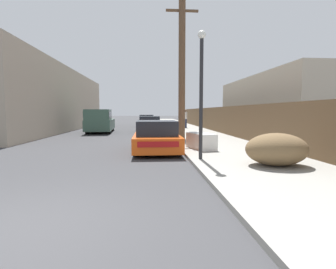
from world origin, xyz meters
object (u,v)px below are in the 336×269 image
at_px(discarded_fridge, 201,141).
at_px(car_parked_far, 147,121).
at_px(parked_sports_car_red, 156,137).
at_px(car_parked_mid, 149,124).
at_px(street_lamp, 201,85).
at_px(utility_pole, 182,68).
at_px(brush_pile, 277,149).
at_px(pickup_truck, 100,121).
at_px(pedestrian, 185,118).

xyz_separation_m(discarded_fridge, car_parked_far, (-2.30, 19.44, 0.18)).
bearing_deg(parked_sports_car_red, car_parked_far, 91.34).
distance_m(car_parked_mid, street_lamp, 13.68).
relative_size(utility_pole, brush_pile, 4.43).
bearing_deg(street_lamp, car_parked_mid, 96.75).
xyz_separation_m(parked_sports_car_red, brush_pile, (3.34, -3.77, -0.00)).
height_order(car_parked_mid, street_lamp, street_lamp).
bearing_deg(pickup_truck, car_parked_far, -115.82).
bearing_deg(parked_sports_car_red, car_parked_mid, 91.25).
height_order(car_parked_far, utility_pole, utility_pole).
bearing_deg(pedestrian, street_lamp, -96.58).
relative_size(street_lamp, brush_pile, 2.31).
height_order(utility_pole, pedestrian, utility_pole).
bearing_deg(pedestrian, brush_pile, -89.95).
distance_m(pickup_truck, street_lamp, 14.12).
relative_size(pickup_truck, utility_pole, 0.69).
relative_size(car_parked_mid, car_parked_far, 1.04).
xyz_separation_m(discarded_fridge, car_parked_mid, (-2.10, 11.03, 0.17)).
bearing_deg(discarded_fridge, street_lamp, -114.33).
bearing_deg(street_lamp, utility_pole, 88.09).
bearing_deg(parked_sports_car_red, pickup_truck, 112.07).
distance_m(car_parked_mid, pedestrian, 5.00).
relative_size(car_parked_far, street_lamp, 1.08).
height_order(car_parked_mid, utility_pole, utility_pole).
height_order(discarded_fridge, pickup_truck, pickup_truck).
bearing_deg(car_parked_mid, pedestrian, 43.51).
xyz_separation_m(parked_sports_car_red, car_parked_far, (-0.43, 19.29, 0.04)).
distance_m(car_parked_far, pickup_truck, 9.73).
relative_size(discarded_fridge, parked_sports_car_red, 0.44).
distance_m(discarded_fridge, parked_sports_car_red, 1.89).
distance_m(car_parked_mid, pickup_truck, 4.00).
xyz_separation_m(car_parked_mid, car_parked_far, (-0.20, 8.41, 0.01)).
height_order(car_parked_mid, brush_pile, car_parked_mid).
distance_m(discarded_fridge, car_parked_far, 19.58).
bearing_deg(utility_pole, discarded_fridge, -85.81).
xyz_separation_m(pickup_truck, utility_pole, (5.75, -6.44, 3.22)).
height_order(pickup_truck, pedestrian, pedestrian).
relative_size(discarded_fridge, car_parked_mid, 0.39).
bearing_deg(pedestrian, car_parked_far, 127.39).
bearing_deg(car_parked_far, brush_pile, -77.90).
height_order(pickup_truck, utility_pole, utility_pole).
xyz_separation_m(street_lamp, pedestrian, (1.96, 16.96, -1.49)).
bearing_deg(parked_sports_car_red, pedestrian, 77.06).
bearing_deg(brush_pile, parked_sports_car_red, 131.48).
bearing_deg(car_parked_far, utility_pole, -79.74).
bearing_deg(brush_pile, street_lamp, 148.59).
xyz_separation_m(pickup_truck, brush_pile, (7.51, -14.10, -0.34)).
bearing_deg(street_lamp, discarded_fridge, 78.11).
distance_m(utility_pole, street_lamp, 6.65).
bearing_deg(car_parked_far, pickup_truck, -109.81).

